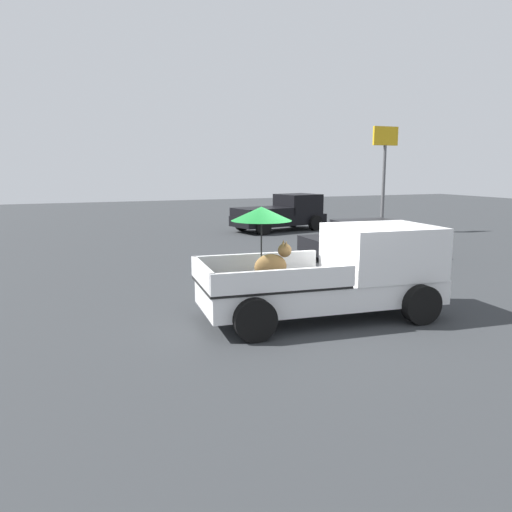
{
  "coord_description": "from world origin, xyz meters",
  "views": [
    {
      "loc": [
        -5.17,
        -8.85,
        3.09
      ],
      "look_at": [
        -0.78,
        1.66,
        1.1
      ],
      "focal_mm": 35.16,
      "sensor_mm": 36.0,
      "label": 1
    }
  ],
  "objects_px": {
    "pickup_truck_main": "(340,271)",
    "pickup_truck_red": "(282,213)",
    "motel_sign": "(385,158)",
    "parked_sedan_near": "(366,237)"
  },
  "relations": [
    {
      "from": "parked_sedan_near",
      "to": "pickup_truck_main",
      "type": "bearing_deg",
      "value": 54.25
    },
    {
      "from": "pickup_truck_main",
      "to": "motel_sign",
      "type": "xyz_separation_m",
      "value": [
        9.8,
        11.76,
        2.62
      ]
    },
    {
      "from": "pickup_truck_red",
      "to": "motel_sign",
      "type": "relative_size",
      "value": 0.99
    },
    {
      "from": "pickup_truck_red",
      "to": "parked_sedan_near",
      "type": "xyz_separation_m",
      "value": [
        -0.84,
        -8.42,
        -0.13
      ]
    },
    {
      "from": "pickup_truck_red",
      "to": "parked_sedan_near",
      "type": "height_order",
      "value": "pickup_truck_red"
    },
    {
      "from": "pickup_truck_red",
      "to": "parked_sedan_near",
      "type": "distance_m",
      "value": 8.46
    },
    {
      "from": "pickup_truck_red",
      "to": "motel_sign",
      "type": "xyz_separation_m",
      "value": [
        4.45,
        -2.22,
        2.72
      ]
    },
    {
      "from": "pickup_truck_main",
      "to": "motel_sign",
      "type": "relative_size",
      "value": 1.02
    },
    {
      "from": "motel_sign",
      "to": "parked_sedan_near",
      "type": "bearing_deg",
      "value": -130.45
    },
    {
      "from": "pickup_truck_main",
      "to": "pickup_truck_red",
      "type": "xyz_separation_m",
      "value": [
        5.35,
        13.98,
        -0.1
      ]
    }
  ]
}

